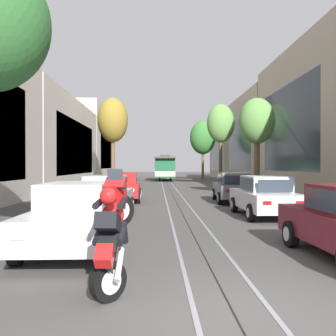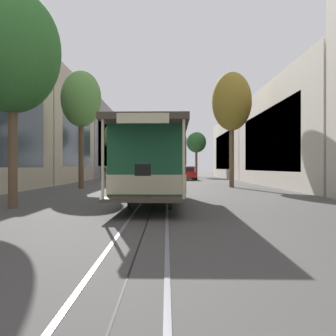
# 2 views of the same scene
# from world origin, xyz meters

# --- Properties ---
(ground_plane) EXTENTS (160.00, 160.00, 0.00)m
(ground_plane) POSITION_xyz_m (0.00, 25.43, 0.00)
(ground_plane) COLOR #4C4947
(trolley_track_rails) EXTENTS (1.14, 71.57, 0.01)m
(trolley_track_rails) POSITION_xyz_m (0.00, 29.78, 0.00)
(trolley_track_rails) COLOR gray
(trolley_track_rails) RESTS_ON ground
(building_facade_left) EXTENTS (5.80, 63.27, 10.11)m
(building_facade_left) POSITION_xyz_m (-10.83, 33.43, 4.49)
(building_facade_left) COLOR beige
(building_facade_left) RESTS_ON ground
(building_facade_right) EXTENTS (5.93, 63.27, 10.75)m
(building_facade_right) POSITION_xyz_m (10.89, 28.96, 4.88)
(building_facade_right) COLOR gray
(building_facade_right) RESTS_ON ground
(parked_car_white_near_left) EXTENTS (2.01, 4.37, 1.58)m
(parked_car_white_near_left) POSITION_xyz_m (-2.96, 3.99, 0.80)
(parked_car_white_near_left) COLOR silver
(parked_car_white_near_left) RESTS_ON ground
(parked_car_silver_second_left) EXTENTS (2.07, 4.39, 1.58)m
(parked_car_silver_second_left) POSITION_xyz_m (-3.08, 9.97, 0.80)
(parked_car_silver_second_left) COLOR #B7B7BC
(parked_car_silver_second_left) RESTS_ON ground
(parked_car_red_mid_left) EXTENTS (2.09, 4.40, 1.58)m
(parked_car_red_mid_left) POSITION_xyz_m (-2.93, 15.98, 0.80)
(parked_car_red_mid_left) COLOR red
(parked_car_red_mid_left) RESTS_ON ground
(parked_car_white_second_right) EXTENTS (2.05, 4.38, 1.58)m
(parked_car_white_second_right) POSITION_xyz_m (3.13, 9.52, 0.80)
(parked_car_white_second_right) COLOR silver
(parked_car_white_second_right) RESTS_ON ground
(parked_car_grey_mid_right) EXTENTS (2.15, 4.42, 1.58)m
(parked_car_grey_mid_right) POSITION_xyz_m (3.09, 15.22, 0.80)
(parked_car_grey_mid_right) COLOR slate
(parked_car_grey_mid_right) RESTS_ON ground
(street_tree_kerb_left_second) EXTENTS (2.92, 3.01, 8.51)m
(street_tree_kerb_left_second) POSITION_xyz_m (-5.32, 31.44, 6.29)
(street_tree_kerb_left_second) COLOR brown
(street_tree_kerb_left_second) RESTS_ON ground
(street_tree_kerb_right_second) EXTENTS (2.27, 2.04, 6.25)m
(street_tree_kerb_right_second) POSITION_xyz_m (5.27, 18.60, 4.69)
(street_tree_kerb_right_second) COLOR brown
(street_tree_kerb_right_second) RESTS_ON ground
(street_tree_kerb_right_mid) EXTENTS (2.79, 2.38, 8.20)m
(street_tree_kerb_right_mid) POSITION_xyz_m (5.41, 33.01, 6.15)
(street_tree_kerb_right_mid) COLOR brown
(street_tree_kerb_right_mid) RESTS_ON ground
(street_tree_kerb_right_fourth) EXTENTS (3.42, 3.14, 7.92)m
(street_tree_kerb_right_fourth) POSITION_xyz_m (5.06, 45.02, 5.65)
(street_tree_kerb_right_fourth) COLOR brown
(street_tree_kerb_right_fourth) RESTS_ON ground
(cable_car_trolley) EXTENTS (2.80, 9.17, 3.28)m
(cable_car_trolley) POSITION_xyz_m (0.00, 43.50, 1.66)
(cable_car_trolley) COLOR #1E5B38
(cable_car_trolley) RESTS_ON ground
(motorcycle_with_rider) EXTENTS (0.56, 1.77, 1.94)m
(motorcycle_with_rider) POSITION_xyz_m (-1.73, 0.90, 1.02)
(motorcycle_with_rider) COLOR black
(motorcycle_with_rider) RESTS_ON ground
(fire_hydrant) EXTENTS (0.40, 0.22, 0.84)m
(fire_hydrant) POSITION_xyz_m (4.49, 8.97, 0.42)
(fire_hydrant) COLOR gold
(fire_hydrant) RESTS_ON ground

